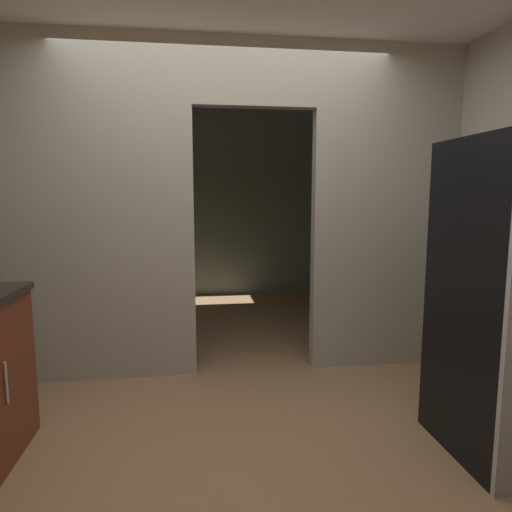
% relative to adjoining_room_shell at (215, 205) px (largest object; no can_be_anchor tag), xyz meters
% --- Properties ---
extents(ground, '(20.00, 20.00, 0.00)m').
position_rel_adjoining_room_shell_xyz_m(ground, '(0.00, -3.23, -1.29)').
color(ground, '#93704C').
extents(kitchen_partition, '(3.78, 0.12, 2.59)m').
position_rel_adjoining_room_shell_xyz_m(kitchen_partition, '(-0.06, -2.02, 0.06)').
color(kitchen_partition, '#ADA899').
rests_on(kitchen_partition, ground).
extents(adjoining_room_shell, '(3.78, 2.94, 2.59)m').
position_rel_adjoining_room_shell_xyz_m(adjoining_room_shell, '(0.00, 0.00, 0.00)').
color(adjoining_room_shell, gray).
rests_on(adjoining_room_shell, ground).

